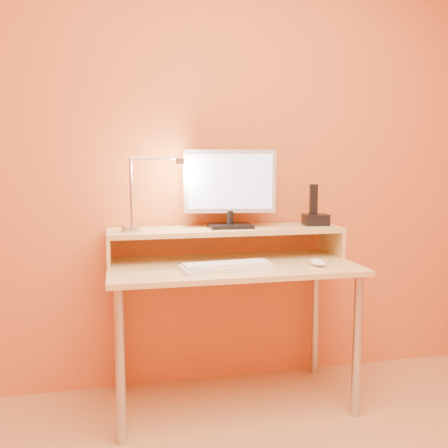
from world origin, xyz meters
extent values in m
cube|color=#CC6C35|center=(0.00, 1.50, 1.25)|extent=(3.00, 0.04, 2.50)
cylinder|color=#AFAFB3|center=(-0.55, 0.93, 0.35)|extent=(0.04, 0.04, 0.69)
cylinder|color=#AFAFB3|center=(0.55, 0.93, 0.35)|extent=(0.04, 0.04, 0.69)
cylinder|color=#AFAFB3|center=(-0.55, 1.43, 0.35)|extent=(0.04, 0.04, 0.69)
cylinder|color=#AFAFB3|center=(0.55, 1.43, 0.35)|extent=(0.04, 0.04, 0.69)
cube|color=tan|center=(0.00, 1.18, 0.71)|extent=(1.20, 0.60, 0.02)
cube|color=tan|center=(-0.59, 1.33, 0.79)|extent=(0.02, 0.30, 0.14)
cube|color=tan|center=(0.59, 1.33, 0.79)|extent=(0.02, 0.30, 0.14)
cube|color=tan|center=(0.00, 1.33, 0.87)|extent=(1.20, 0.30, 0.02)
cube|color=black|center=(0.02, 1.33, 0.89)|extent=(0.22, 0.16, 0.02)
cylinder|color=black|center=(0.02, 1.33, 0.93)|extent=(0.04, 0.04, 0.07)
cube|color=#B3B3B7|center=(0.02, 1.34, 1.12)|extent=(0.47, 0.10, 0.32)
cube|color=black|center=(0.02, 1.36, 1.12)|extent=(0.42, 0.07, 0.27)
cube|color=#BECAFE|center=(0.02, 1.32, 1.12)|extent=(0.43, 0.06, 0.28)
cylinder|color=#AFAFB3|center=(-0.48, 1.30, 0.89)|extent=(0.10, 0.10, 0.02)
cylinder|color=#AFAFB3|center=(-0.48, 1.30, 1.07)|extent=(0.01, 0.01, 0.33)
cylinder|color=#AFAFB3|center=(-0.36, 1.30, 1.24)|extent=(0.24, 0.01, 0.01)
cylinder|color=#AFAFB3|center=(-0.24, 1.30, 1.22)|extent=(0.04, 0.04, 0.03)
cylinder|color=#FFEAC6|center=(-0.24, 1.30, 1.20)|extent=(0.03, 0.03, 0.00)
cube|color=black|center=(0.50, 1.33, 0.91)|extent=(0.14, 0.11, 0.06)
cube|color=black|center=(0.48, 1.33, 1.02)|extent=(0.04, 0.03, 0.16)
cube|color=#1E28FB|center=(0.54, 1.28, 0.91)|extent=(0.01, 0.00, 0.04)
cube|color=white|center=(-0.05, 1.06, 0.73)|extent=(0.43, 0.17, 0.02)
ellipsoid|color=white|center=(0.39, 1.05, 0.74)|extent=(0.08, 0.11, 0.03)
cube|color=white|center=(-0.22, 1.04, 0.73)|extent=(0.07, 0.17, 0.02)
camera|label=1|loc=(-0.55, -1.12, 1.21)|focal=39.38mm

